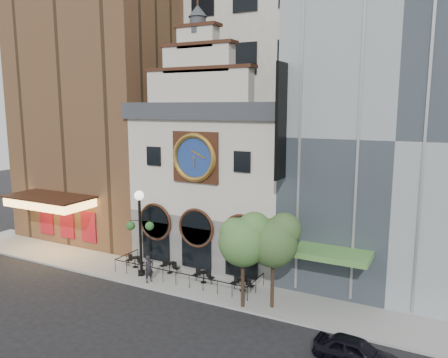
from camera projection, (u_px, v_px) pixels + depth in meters
ground at (166, 294)px, 28.44m from camera, size 120.00×120.00×0.00m
sidewalk at (186, 279)px, 30.62m from camera, size 44.00×5.00×0.15m
clock_building at (222, 176)px, 34.18m from camera, size 12.60×8.78×18.65m
theater_building at (110, 101)px, 41.01m from camera, size 14.00×15.60×25.00m
retail_building at (406, 135)px, 29.57m from camera, size 14.00×14.40×20.00m
office_tower at (280, 24)px, 42.63m from camera, size 20.00×16.00×40.00m
cafe_railing at (186, 272)px, 30.53m from camera, size 10.60×2.60×0.90m
bistro_0 at (135, 261)px, 32.64m from camera, size 1.58×0.68×0.90m
bistro_1 at (170, 267)px, 31.51m from camera, size 1.58×0.68×0.90m
bistro_2 at (203, 276)px, 29.80m from camera, size 1.58×0.68×0.90m
bistro_3 at (243, 284)px, 28.46m from camera, size 1.58×0.68×0.90m
car_right at (356, 352)px, 20.53m from camera, size 4.02×1.87×1.33m
pedestrian at (149, 269)px, 29.81m from camera, size 0.64×0.79×1.89m
lamppost at (140, 224)px, 30.56m from camera, size 1.85×1.19×6.16m
tree_left at (274, 239)px, 25.56m from camera, size 3.01×2.90×5.80m
tree_right at (244, 238)px, 25.63m from camera, size 3.03×2.92×5.83m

